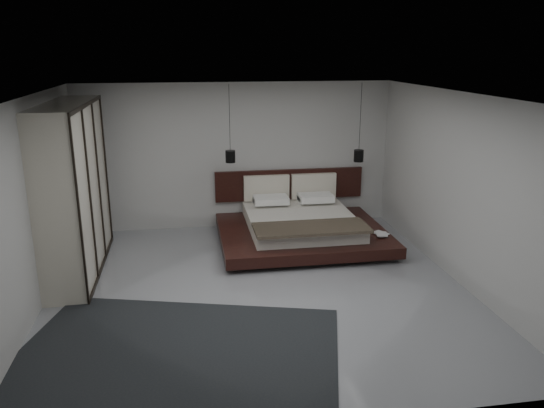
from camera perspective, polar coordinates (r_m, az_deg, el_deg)
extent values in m
plane|color=gray|center=(7.88, -1.39, -9.13)|extent=(6.00, 6.00, 0.00)
plane|color=white|center=(7.14, -1.54, 11.62)|extent=(6.00, 6.00, 0.00)
plane|color=#B0B0AE|center=(10.29, -3.79, 5.17)|extent=(6.00, 0.00, 6.00)
plane|color=#B0B0AE|center=(4.61, 3.78, -9.22)|extent=(6.00, 0.00, 6.00)
plane|color=#B0B0AE|center=(7.60, -24.48, -0.33)|extent=(0.00, 6.00, 6.00)
plane|color=#B0B0AE|center=(8.33, 19.44, 1.59)|extent=(0.00, 6.00, 6.00)
cube|color=black|center=(9.92, -20.68, 3.13)|extent=(0.05, 0.90, 2.60)
cube|color=black|center=(9.62, 3.24, -4.03)|extent=(2.31, 1.89, 0.08)
cube|color=black|center=(9.57, 3.25, -3.27)|extent=(2.95, 2.42, 0.19)
cube|color=beige|center=(9.63, 3.10, -1.82)|extent=(1.89, 2.10, 0.23)
cube|color=black|center=(8.83, 4.25, -2.58)|extent=(1.91, 0.74, 0.05)
cube|color=white|center=(10.26, -0.26, 0.38)|extent=(0.65, 0.42, 0.13)
cube|color=white|center=(10.43, 4.53, 0.59)|extent=(0.65, 0.42, 0.13)
cube|color=white|center=(10.11, -0.13, 0.48)|extent=(0.65, 0.42, 0.13)
cube|color=white|center=(10.28, 4.73, 0.70)|extent=(0.65, 0.42, 0.13)
cube|color=black|center=(10.53, 1.88, 2.13)|extent=(2.95, 0.08, 0.60)
cube|color=beige|center=(10.37, -0.59, 1.75)|extent=(0.89, 0.10, 0.50)
cube|color=beige|center=(10.55, 4.50, 1.95)|extent=(0.89, 0.10, 0.50)
imported|color=#99724C|center=(9.40, 11.19, -3.25)|extent=(0.30, 0.33, 0.03)
imported|color=#99724C|center=(9.36, 11.15, -3.19)|extent=(0.24, 0.29, 0.02)
cylinder|color=black|center=(9.53, -4.59, 9.22)|extent=(0.01, 0.01, 1.17)
cylinder|color=black|center=(9.64, -4.50, 5.12)|extent=(0.18, 0.18, 0.22)
cylinder|color=#FFE0B2|center=(9.66, -4.49, 4.57)|extent=(0.13, 0.13, 0.01)
cylinder|color=black|center=(10.03, 9.49, 9.23)|extent=(0.01, 0.01, 1.23)
cylinder|color=black|center=(10.15, 9.30, 5.14)|extent=(0.18, 0.18, 0.22)
cylinder|color=#FFE0B2|center=(10.16, 9.28, 4.61)|extent=(0.14, 0.14, 0.01)
cube|color=beige|center=(8.68, -20.57, 1.47)|extent=(0.61, 2.63, 2.63)
cube|color=black|center=(8.40, -19.31, 10.08)|extent=(0.03, 2.63, 0.06)
cube|color=black|center=(9.02, -17.78, -6.35)|extent=(0.03, 2.63, 0.06)
cube|color=black|center=(7.37, -20.01, -1.00)|extent=(0.03, 0.05, 2.63)
cube|color=black|center=(8.20, -18.96, 0.80)|extent=(0.03, 0.05, 2.63)
cube|color=black|center=(9.04, -18.11, 2.27)|extent=(0.03, 0.05, 2.63)
cube|color=black|center=(9.89, -17.40, 3.49)|extent=(0.03, 0.05, 2.63)
cube|color=black|center=(6.39, -10.38, -15.88)|extent=(4.26, 3.53, 0.02)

